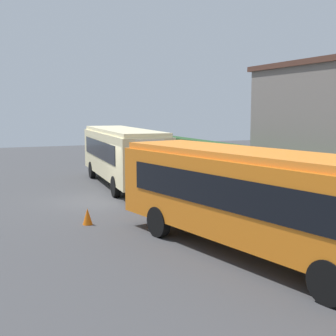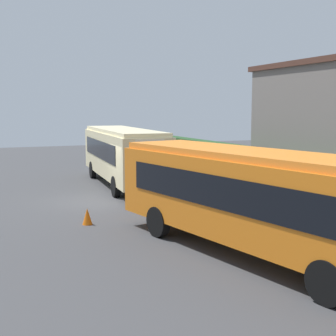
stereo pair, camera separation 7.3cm
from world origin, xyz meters
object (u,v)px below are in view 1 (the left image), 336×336
bus_orange (257,196)px  traffic_cone (88,216)px  person_left (186,166)px  bus_cream (122,153)px

bus_orange → traffic_cone: bus_orange is taller
person_left → traffic_cone: 10.66m
person_left → traffic_cone: (7.57, -7.49, -0.59)m
bus_orange → bus_cream: bearing=167.0°
bus_cream → traffic_cone: bearing=-22.0°
bus_orange → person_left: (-12.97, 3.92, -0.85)m
person_left → bus_orange: bearing=126.6°
bus_cream → traffic_cone: 8.76m
bus_orange → traffic_cone: size_ratio=17.90×
bus_cream → person_left: size_ratio=6.23×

